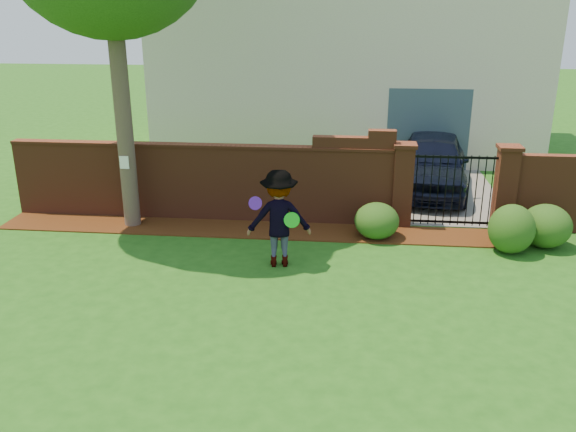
# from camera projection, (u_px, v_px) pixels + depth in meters

# --- Properties ---
(ground) EXTENTS (80.00, 80.00, 0.01)m
(ground) POSITION_uv_depth(u_px,v_px,m) (272.00, 303.00, 10.11)
(ground) COLOR #1F5415
(ground) RESTS_ON ground
(mulch_bed) EXTENTS (11.10, 1.08, 0.03)m
(mulch_bed) POSITION_uv_depth(u_px,v_px,m) (249.00, 230.00, 13.33)
(mulch_bed) COLOR #3A1C0A
(mulch_bed) RESTS_ON ground
(brick_wall) EXTENTS (8.70, 0.31, 2.16)m
(brick_wall) POSITION_uv_depth(u_px,v_px,m) (206.00, 180.00, 13.75)
(brick_wall) COLOR maroon
(brick_wall) RESTS_ON ground
(pillar_left) EXTENTS (0.50, 0.50, 1.88)m
(pillar_left) POSITION_uv_depth(u_px,v_px,m) (403.00, 185.00, 13.31)
(pillar_left) COLOR maroon
(pillar_left) RESTS_ON ground
(pillar_right) EXTENTS (0.50, 0.50, 1.88)m
(pillar_right) POSITION_uv_depth(u_px,v_px,m) (505.00, 187.00, 13.10)
(pillar_right) COLOR maroon
(pillar_right) RESTS_ON ground
(iron_gate) EXTENTS (1.78, 0.03, 1.60)m
(iron_gate) POSITION_uv_depth(u_px,v_px,m) (453.00, 190.00, 13.24)
(iron_gate) COLOR black
(iron_gate) RESTS_ON ground
(driveway) EXTENTS (3.20, 8.00, 0.01)m
(driveway) POSITION_uv_depth(u_px,v_px,m) (429.00, 178.00, 17.27)
(driveway) COLOR slate
(driveway) RESTS_ON ground
(house) EXTENTS (12.40, 6.40, 6.30)m
(house) POSITION_uv_depth(u_px,v_px,m) (346.00, 53.00, 20.21)
(house) COLOR beige
(house) RESTS_ON ground
(car) EXTENTS (2.36, 4.66, 1.52)m
(car) POSITION_uv_depth(u_px,v_px,m) (432.00, 165.00, 15.70)
(car) COLOR black
(car) RESTS_ON ground
(paper_notice) EXTENTS (0.20, 0.01, 0.28)m
(paper_notice) POSITION_uv_depth(u_px,v_px,m) (124.00, 162.00, 12.97)
(paper_notice) COLOR white
(paper_notice) RESTS_ON tree
(shrub_left) EXTENTS (0.95, 0.95, 0.77)m
(shrub_left) POSITION_uv_depth(u_px,v_px,m) (377.00, 221.00, 12.76)
(shrub_left) COLOR #184414
(shrub_left) RESTS_ON ground
(shrub_middle) EXTENTS (0.91, 0.91, 1.00)m
(shrub_middle) POSITION_uv_depth(u_px,v_px,m) (512.00, 229.00, 11.98)
(shrub_middle) COLOR #184414
(shrub_middle) RESTS_ON ground
(shrub_right) EXTENTS (1.01, 1.01, 0.89)m
(shrub_right) POSITION_uv_depth(u_px,v_px,m) (546.00, 226.00, 12.30)
(shrub_right) COLOR #184414
(shrub_right) RESTS_ON ground
(man) EXTENTS (1.30, 0.87, 1.87)m
(man) POSITION_uv_depth(u_px,v_px,m) (279.00, 219.00, 11.25)
(man) COLOR gray
(man) RESTS_ON ground
(frisbee_purple) EXTENTS (0.26, 0.17, 0.25)m
(frisbee_purple) POSITION_uv_depth(u_px,v_px,m) (255.00, 203.00, 10.91)
(frisbee_purple) COLOR #5C1BAC
(frisbee_purple) RESTS_ON man
(frisbee_green) EXTENTS (0.30, 0.08, 0.30)m
(frisbee_green) POSITION_uv_depth(u_px,v_px,m) (292.00, 220.00, 11.06)
(frisbee_green) COLOR green
(frisbee_green) RESTS_ON man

